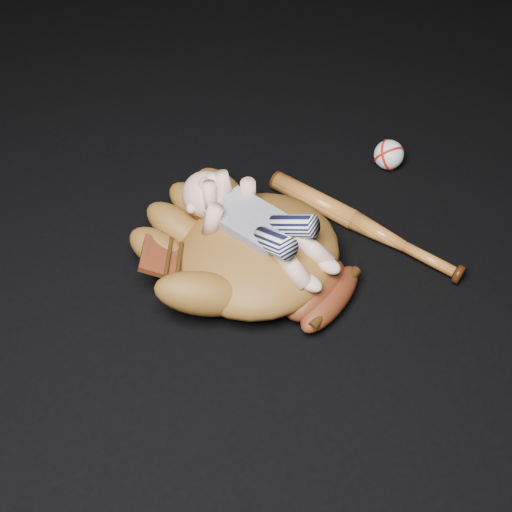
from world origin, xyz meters
name	(u,v)px	position (x,y,z in m)	size (l,w,h in m)	color
baseball_glove	(259,247)	(-0.04, -0.01, 0.08)	(0.43, 0.49, 0.15)	brown
newborn_baby	(263,225)	(-0.02, -0.01, 0.13)	(0.17, 0.37, 0.15)	#E8AC95
baseball_bat	(364,225)	(0.22, -0.07, 0.02)	(0.04, 0.48, 0.04)	#A85B20
baseball	(389,155)	(0.42, 0.06, 0.04)	(0.07, 0.07, 0.07)	white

